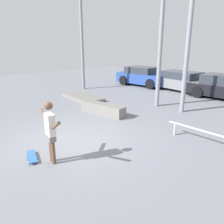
{
  "coord_description": "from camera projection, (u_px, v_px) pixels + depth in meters",
  "views": [
    {
      "loc": [
        5.59,
        -3.49,
        2.95
      ],
      "look_at": [
        0.32,
        1.41,
        0.74
      ],
      "focal_mm": 35.0,
      "sensor_mm": 36.0,
      "label": 1
    }
  ],
  "objects": [
    {
      "name": "parked_car_blue",
      "position": [
        143.0,
        76.0,
        16.52
      ],
      "size": [
        4.04,
        2.12,
        1.39
      ],
      "rotation": [
        0.0,
        0.0,
        0.06
      ],
      "color": "#284793",
      "rests_on": "ground_plane"
    },
    {
      "name": "grind_box",
      "position": [
        102.0,
        109.0,
        9.74
      ],
      "size": [
        2.32,
        0.77,
        0.47
      ],
      "primitive_type": "cube",
      "rotation": [
        0.0,
        0.0,
        0.13
      ],
      "color": "slate",
      "rests_on": "ground_plane"
    },
    {
      "name": "skateboard",
      "position": [
        32.0,
        156.0,
        5.91
      ],
      "size": [
        0.79,
        0.43,
        0.08
      ],
      "rotation": [
        0.0,
        0.0,
        -0.31
      ],
      "color": "#2D66B2",
      "rests_on": "ground_plane"
    },
    {
      "name": "grind_rail",
      "position": [
        204.0,
        133.0,
        6.69
      ],
      "size": [
        2.41,
        0.09,
        0.46
      ],
      "rotation": [
        0.0,
        0.0,
        -0.01
      ],
      "color": "#B7BABF",
      "rests_on": "ground_plane"
    },
    {
      "name": "parked_car_grey",
      "position": [
        182.0,
        81.0,
        14.58
      ],
      "size": [
        4.53,
        2.25,
        1.28
      ],
      "rotation": [
        0.0,
        0.0,
        -0.1
      ],
      "color": "slate",
      "rests_on": "ground_plane"
    },
    {
      "name": "manual_pad",
      "position": [
        83.0,
        97.0,
        12.51
      ],
      "size": [
        2.84,
        1.44,
        0.18
      ],
      "primitive_type": "cube",
      "rotation": [
        0.0,
        0.0,
        -0.08
      ],
      "color": "slate",
      "rests_on": "ground_plane"
    },
    {
      "name": "canopy_support_left",
      "position": [
        114.0,
        30.0,
        12.18
      ],
      "size": [
        6.48,
        0.2,
        6.02
      ],
      "color": "gray",
      "rests_on": "ground_plane"
    },
    {
      "name": "skateboarder",
      "position": [
        50.0,
        129.0,
        5.46
      ],
      "size": [
        1.35,
        0.29,
        1.65
      ],
      "rotation": [
        0.0,
        0.0,
        -0.15
      ],
      "color": "brown",
      "rests_on": "ground_plane"
    },
    {
      "name": "ground_plane",
      "position": [
        73.0,
        140.0,
        7.05
      ],
      "size": [
        36.0,
        36.0,
        0.0
      ],
      "primitive_type": "plane",
      "color": "slate"
    }
  ]
}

